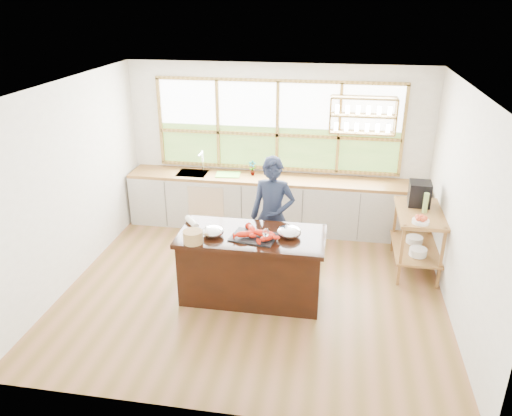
% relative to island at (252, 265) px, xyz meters
% --- Properties ---
extents(ground_plane, '(5.00, 5.00, 0.00)m').
position_rel_island_xyz_m(ground_plane, '(0.00, 0.20, -0.45)').
color(ground_plane, '#95613D').
extents(room_shell, '(5.02, 4.52, 2.71)m').
position_rel_island_xyz_m(room_shell, '(0.02, 0.71, 1.30)').
color(room_shell, white).
rests_on(room_shell, ground_plane).
extents(back_counter, '(4.90, 0.63, 0.90)m').
position_rel_island_xyz_m(back_counter, '(-0.02, 2.14, 0.00)').
color(back_counter, beige).
rests_on(back_counter, ground_plane).
extents(right_shelf_unit, '(0.62, 1.10, 0.90)m').
position_rel_island_xyz_m(right_shelf_unit, '(2.19, 1.09, 0.15)').
color(right_shelf_unit, '#955E31').
rests_on(right_shelf_unit, ground_plane).
extents(island, '(1.85, 0.90, 0.90)m').
position_rel_island_xyz_m(island, '(0.00, 0.00, 0.00)').
color(island, black).
rests_on(island, ground_plane).
extents(cook, '(0.65, 0.45, 1.70)m').
position_rel_island_xyz_m(cook, '(0.17, 0.69, 0.40)').
color(cook, '#181F35').
rests_on(cook, ground_plane).
extents(potted_plant, '(0.14, 0.10, 0.25)m').
position_rel_island_xyz_m(potted_plant, '(-0.38, 2.20, 0.57)').
color(potted_plant, slate).
rests_on(potted_plant, back_counter).
extents(cutting_board, '(0.43, 0.34, 0.01)m').
position_rel_island_xyz_m(cutting_board, '(-0.78, 2.14, 0.45)').
color(cutting_board, '#6EC841').
rests_on(cutting_board, back_counter).
extents(espresso_machine, '(0.31, 0.33, 0.34)m').
position_rel_island_xyz_m(espresso_machine, '(2.19, 1.35, 0.62)').
color(espresso_machine, black).
rests_on(espresso_machine, right_shelf_unit).
extents(wine_bottle, '(0.09, 0.09, 0.29)m').
position_rel_island_xyz_m(wine_bottle, '(2.24, 1.08, 0.59)').
color(wine_bottle, '#8BAD52').
rests_on(wine_bottle, right_shelf_unit).
extents(fruit_bowl, '(0.22, 0.22, 0.11)m').
position_rel_island_xyz_m(fruit_bowl, '(2.14, 0.70, 0.49)').
color(fruit_bowl, white).
rests_on(fruit_bowl, right_shelf_unit).
extents(slate_board, '(0.61, 0.49, 0.02)m').
position_rel_island_xyz_m(slate_board, '(0.04, -0.09, 0.45)').
color(slate_board, black).
rests_on(slate_board, island).
extents(lobster_pile, '(0.52, 0.44, 0.08)m').
position_rel_island_xyz_m(lobster_pile, '(0.06, -0.09, 0.50)').
color(lobster_pile, red).
rests_on(lobster_pile, slate_board).
extents(mixing_bowl_left, '(0.28, 0.28, 0.13)m').
position_rel_island_xyz_m(mixing_bowl_left, '(-0.47, -0.12, 0.50)').
color(mixing_bowl_left, silver).
rests_on(mixing_bowl_left, island).
extents(mixing_bowl_right, '(0.30, 0.30, 0.15)m').
position_rel_island_xyz_m(mixing_bowl_right, '(0.47, 0.02, 0.51)').
color(mixing_bowl_right, silver).
rests_on(mixing_bowl_right, island).
extents(wine_glass, '(0.08, 0.08, 0.22)m').
position_rel_island_xyz_m(wine_glass, '(0.22, -0.26, 0.61)').
color(wine_glass, white).
rests_on(wine_glass, island).
extents(wicker_basket, '(0.24, 0.24, 0.16)m').
position_rel_island_xyz_m(wicker_basket, '(-0.66, -0.34, 0.52)').
color(wicker_basket, '#9E7949').
rests_on(wicker_basket, island).
extents(parchment_roll, '(0.25, 0.29, 0.08)m').
position_rel_island_xyz_m(parchment_roll, '(-0.83, 0.15, 0.49)').
color(parchment_roll, white).
rests_on(parchment_roll, island).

